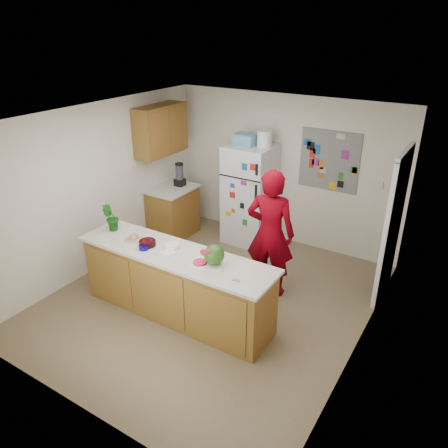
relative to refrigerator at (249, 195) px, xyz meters
The scene contains 26 objects.
floor 2.12m from the refrigerator, 76.54° to the right, with size 4.00×4.50×0.02m, color brown.
wall_back 0.71m from the refrigerator, 40.18° to the left, with size 4.00×0.02×2.50m, color beige.
wall_left 2.48m from the refrigerator, 129.69° to the right, with size 0.02×4.50×2.50m, color beige.
wall_right 3.12m from the refrigerator, 37.39° to the right, with size 0.02×4.50×2.50m, color beige.
ceiling 2.55m from the refrigerator, 76.54° to the right, with size 4.00×4.50×0.02m, color white.
doorway 2.48m from the refrigerator, 10.01° to the right, with size 0.03×0.85×2.04m, color black.
peninsula_base 2.43m from the refrigerator, 84.00° to the right, with size 2.60×0.62×0.88m, color brown.
peninsula_top 2.39m from the refrigerator, 84.00° to the right, with size 2.68×0.70×0.04m, color silver.
side_counter_base 1.41m from the refrigerator, 156.86° to the right, with size 0.60×0.80×0.86m, color brown.
side_counter_top 1.35m from the refrigerator, 156.86° to the right, with size 0.64×0.84×0.04m, color silver.
upper_cabinets 1.82m from the refrigerator, 157.05° to the right, with size 0.35×1.00×0.80m, color brown.
refrigerator is the anchor object (origin of this frame).
fridge_top_bin 0.95m from the refrigerator, behind, with size 0.35×0.28×0.18m, color #5999B2.
photo_collage 1.43m from the refrigerator, 16.61° to the left, with size 0.95×0.01×0.95m, color slate.
person 1.62m from the refrigerator, 51.08° to the right, with size 0.67×0.44×1.82m, color #69000B.
blender_appliance 1.27m from the refrigerator, 163.01° to the right, with size 0.13×0.13×0.38m, color black.
cutting_board 2.51m from the refrigerator, 72.04° to the right, with size 0.38×0.28×0.01m, color silver.
watermelon 2.52m from the refrigerator, 70.60° to the right, with size 0.24×0.24×0.24m, color #275E19.
watermelon_slice 2.53m from the refrigerator, 74.41° to the right, with size 0.16×0.16×0.02m, color #D51A44.
cherry_bowl 2.42m from the refrigerator, 93.65° to the right, with size 0.21×0.21×0.07m, color black.
white_bowl 2.31m from the refrigerator, 86.13° to the right, with size 0.18×0.18×0.06m, color silver.
cobalt_bowl 2.52m from the refrigerator, 92.91° to the right, with size 0.13×0.13×0.05m, color #080256.
plate 2.42m from the refrigerator, 99.82° to the right, with size 0.24×0.24×0.02m, color beige.
paper_towel 2.44m from the refrigerator, 85.20° to the right, with size 0.17×0.15×0.02m, color white.
keys 2.81m from the refrigerator, 64.15° to the right, with size 0.08×0.04×0.01m, color gray.
potted_plant 2.50m from the refrigerator, 110.27° to the right, with size 0.21×0.17×0.38m, color #103A15.
Camera 1 is at (2.83, -4.20, 3.53)m, focal length 35.00 mm.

